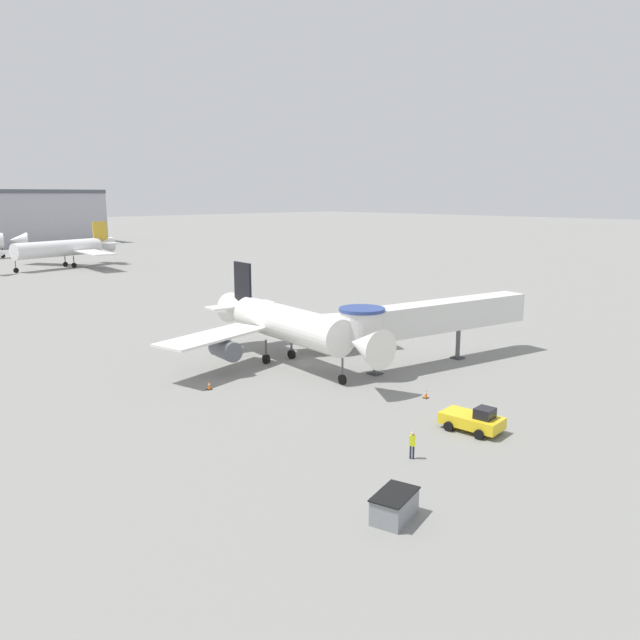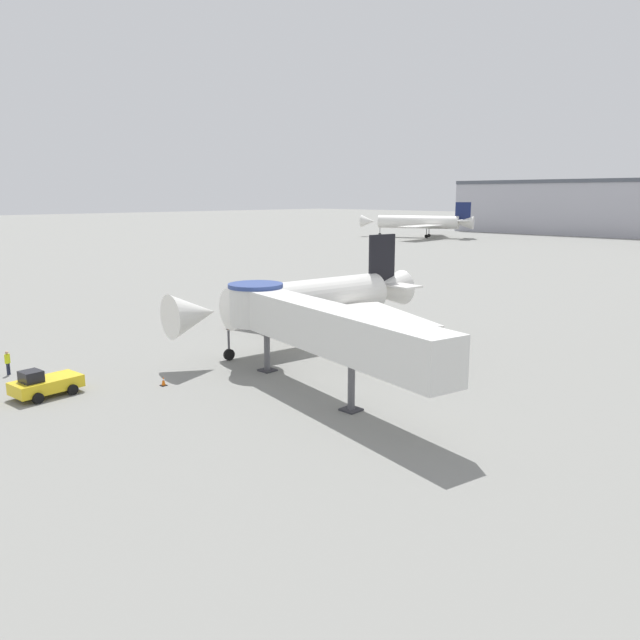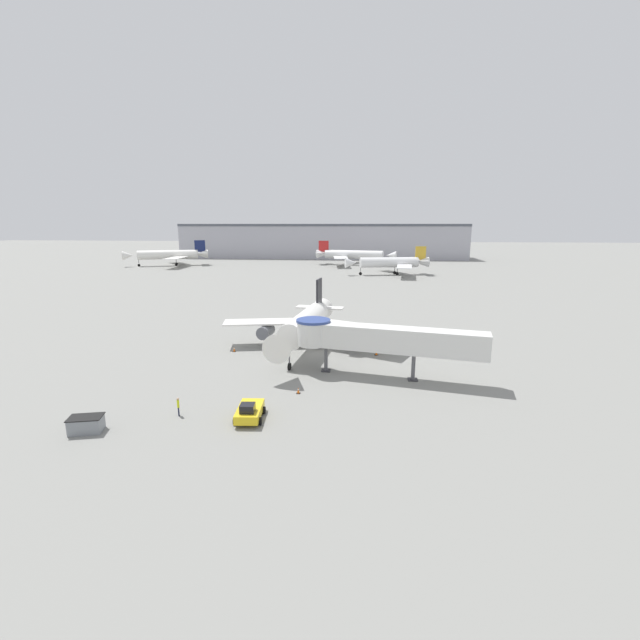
# 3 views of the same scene
# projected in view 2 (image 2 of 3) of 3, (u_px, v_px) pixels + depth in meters

# --- Properties ---
(ground_plane) EXTENTS (800.00, 800.00, 0.00)m
(ground_plane) POSITION_uv_depth(u_px,v_px,m) (317.00, 348.00, 53.03)
(ground_plane) COLOR gray
(main_airplane) EXTENTS (25.87, 24.34, 9.22)m
(main_airplane) POSITION_uv_depth(u_px,v_px,m) (313.00, 300.00, 53.50)
(main_airplane) COLOR white
(main_airplane) RESTS_ON ground_plane
(jet_bridge) EXTENTS (21.92, 7.22, 6.34)m
(jet_bridge) POSITION_uv_depth(u_px,v_px,m) (311.00, 323.00, 40.35)
(jet_bridge) COLOR silver
(jet_bridge) RESTS_ON ground_plane
(pushback_tug_yellow) EXTENTS (2.77, 4.36, 1.85)m
(pushback_tug_yellow) POSITION_uv_depth(u_px,v_px,m) (45.00, 384.00, 40.21)
(pushback_tug_yellow) COLOR yellow
(pushback_tug_yellow) RESTS_ON ground_plane
(traffic_cone_port_wing) EXTENTS (0.43, 0.43, 0.71)m
(traffic_cone_port_wing) POSITION_uv_depth(u_px,v_px,m) (229.00, 326.00, 60.10)
(traffic_cone_port_wing) COLOR black
(traffic_cone_port_wing) RESTS_ON ground_plane
(traffic_cone_starboard_wing) EXTENTS (0.51, 0.51, 0.83)m
(traffic_cone_starboard_wing) POSITION_uv_depth(u_px,v_px,m) (395.00, 363.00, 46.72)
(traffic_cone_starboard_wing) COLOR black
(traffic_cone_starboard_wing) RESTS_ON ground_plane
(traffic_cone_near_nose) EXTENTS (0.40, 0.40, 0.67)m
(traffic_cone_near_nose) POSITION_uv_depth(u_px,v_px,m) (163.00, 381.00, 42.47)
(traffic_cone_near_nose) COLOR black
(traffic_cone_near_nose) RESTS_ON ground_plane
(ground_crew_marshaller) EXTENTS (0.34, 0.39, 1.77)m
(ground_crew_marshaller) POSITION_uv_depth(u_px,v_px,m) (8.00, 361.00, 44.91)
(ground_crew_marshaller) COLOR #1E2338
(ground_crew_marshaller) RESTS_ON ground_plane
(background_jet_navy_tail) EXTENTS (34.03, 35.35, 10.76)m
(background_jet_navy_tail) POSITION_uv_depth(u_px,v_px,m) (421.00, 222.00, 190.10)
(background_jet_navy_tail) COLOR white
(background_jet_navy_tail) RESTS_ON ground_plane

